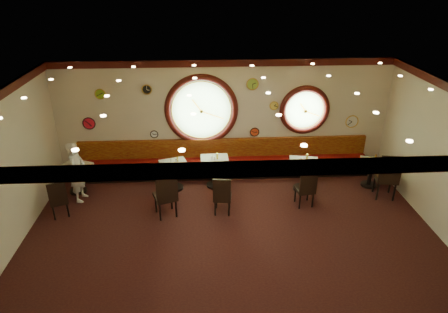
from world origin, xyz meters
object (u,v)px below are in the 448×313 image
at_px(chair_b, 166,192).
at_px(condiment_c_pepper, 215,158).
at_px(chair_a, 58,197).
at_px(condiment_d_salt, 301,159).
at_px(table_a, 76,175).
at_px(condiment_b_bottle, 177,159).
at_px(table_b, 175,173).
at_px(chair_e, 388,174).
at_px(condiment_a_salt, 73,162).
at_px(condiment_d_pepper, 306,161).
at_px(table_d, 303,172).
at_px(condiment_a_bottle, 79,162).
at_px(waiter, 78,172).
at_px(condiment_b_pepper, 176,161).
at_px(condiment_e_bottle, 376,157).
at_px(condiment_c_salt, 212,158).
at_px(condiment_a_pepper, 75,164).
at_px(condiment_d_bottle, 307,157).
at_px(condiment_b_salt, 171,161).
at_px(chair_c, 222,194).
at_px(condiment_e_salt, 368,160).
at_px(condiment_c_bottle, 217,156).
at_px(condiment_e_pepper, 375,161).
at_px(chair_d, 307,186).
at_px(table_c, 215,169).

distance_m(chair_b, condiment_c_pepper, 1.79).
distance_m(chair_a, condiment_d_salt, 5.96).
bearing_deg(table_a, condiment_b_bottle, 2.62).
relative_size(table_b, chair_e, 1.12).
height_order(condiment_a_salt, condiment_d_pepper, condiment_d_pepper).
relative_size(table_d, condiment_a_bottle, 6.17).
relative_size(condiment_d_pepper, waiter, 0.06).
height_order(condiment_b_pepper, condiment_e_bottle, condiment_b_pepper).
xyz_separation_m(condiment_c_salt, condiment_b_bottle, (-0.90, 0.03, -0.03)).
bearing_deg(condiment_a_bottle, condiment_a_pepper, -161.35).
bearing_deg(condiment_d_bottle, condiment_d_salt, -159.02).
distance_m(condiment_b_salt, condiment_c_pepper, 1.13).
bearing_deg(condiment_a_bottle, condiment_e_bottle, -0.35).
height_order(chair_c, condiment_e_bottle, chair_c).
bearing_deg(condiment_d_salt, condiment_e_salt, 1.89).
relative_size(condiment_c_salt, condiment_a_pepper, 1.00).
relative_size(table_a, condiment_e_bottle, 6.19).
relative_size(condiment_c_bottle, condiment_d_bottle, 0.95).
distance_m(condiment_c_salt, condiment_d_pepper, 2.40).
height_order(table_b, condiment_a_bottle, condiment_a_bottle).
distance_m(chair_c, condiment_a_pepper, 3.90).
height_order(chair_c, condiment_e_pepper, chair_c).
xyz_separation_m(chair_c, chair_e, (4.13, 0.47, 0.14)).
bearing_deg(condiment_e_salt, condiment_d_bottle, 179.83).
relative_size(chair_b, chair_d, 1.17).
height_order(chair_d, chair_e, chair_e).
bearing_deg(table_a, chair_b, -28.40).
height_order(chair_e, condiment_b_salt, chair_e).
xyz_separation_m(condiment_a_salt, condiment_d_pepper, (5.93, -0.38, 0.04)).
relative_size(chair_a, condiment_a_pepper, 5.44).
bearing_deg(condiment_d_salt, waiter, -177.71).
bearing_deg(chair_e, condiment_a_bottle, -176.60).
bearing_deg(condiment_a_salt, condiment_e_pepper, -2.04).
xyz_separation_m(table_a, condiment_b_bottle, (2.61, 0.12, 0.34)).
bearing_deg(condiment_b_pepper, condiment_a_salt, 178.04).
distance_m(chair_e, condiment_b_bottle, 5.30).
relative_size(table_a, table_c, 1.15).
height_order(chair_d, condiment_c_pepper, chair_d).
relative_size(chair_c, condiment_c_salt, 5.65).
distance_m(condiment_a_pepper, condiment_e_pepper, 7.72).
relative_size(chair_a, condiment_a_salt, 5.75).
height_order(chair_b, condiment_c_pepper, chair_b).
xyz_separation_m(chair_a, condiment_d_salt, (5.86, 1.01, 0.31)).
distance_m(table_d, condiment_c_salt, 2.40).
distance_m(chair_b, chair_e, 5.44).
height_order(condiment_d_salt, condiment_d_bottle, condiment_d_bottle).
bearing_deg(waiter, table_c, -74.74).
relative_size(chair_e, waiter, 0.49).
relative_size(table_d, condiment_a_pepper, 8.03).
xyz_separation_m(condiment_b_salt, condiment_e_bottle, (5.38, -0.07, -0.02)).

